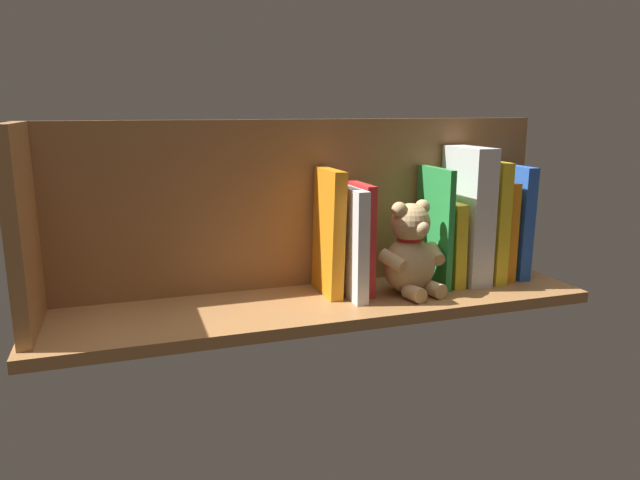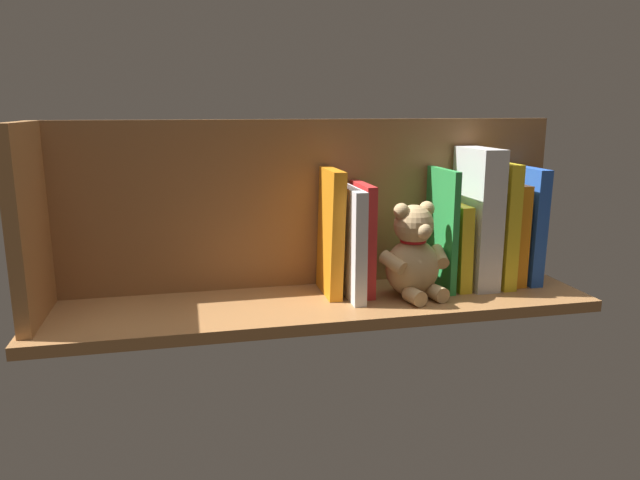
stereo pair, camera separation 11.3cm
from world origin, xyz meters
TOP-DOWN VIEW (x-y plane):
  - ground_plane at (0.00, 0.00)cm, footprint 106.50×26.29cm
  - shelf_back_panel at (0.00, -10.90)cm, footprint 106.50×1.50cm
  - shelf_side_divider at (51.25, 0.00)cm, footprint 2.40×20.29cm
  - book_0 at (-45.79, -3.44)cm, footprint 3.04×12.62cm
  - book_1 at (-42.28, -3.62)cm, footprint 2.38×12.26cm
  - book_2 at (-38.75, -2.77)cm, footprint 2.86×13.96cm
  - dictionary_thick_white at (-33.89, -2.60)cm, footprint 5.03×14.10cm
  - book_3 at (-29.13, -3.05)cm, footprint 2.91×13.40cm
  - book_4 at (-26.22, -2.85)cm, footprint 1.33×13.79cm
  - teddy_bear at (-18.43, 1.91)cm, footprint 14.90×13.64cm
  - book_5 at (-9.48, -3.29)cm, footprint 1.94×12.91cm
  - book_6 at (-6.38, -1.55)cm, footprint 2.35×16.40cm
  - book_7 at (-2.97, -3.51)cm, footprint 3.32×12.47cm

SIDE VIEW (x-z plane):
  - ground_plane at x=0.00cm, z-range -2.20..0.00cm
  - teddy_bear at x=-18.43cm, z-range -1.13..17.69cm
  - book_3 at x=-29.13cm, z-range -0.02..17.54cm
  - book_1 at x=-42.28cm, z-range 0.00..21.20cm
  - book_6 at x=-6.38cm, z-range 0.00..21.65cm
  - book_5 at x=-9.48cm, z-range 0.00..22.06cm
  - book_0 at x=-45.79cm, z-range -0.02..24.40cm
  - book_4 at x=-26.22cm, z-range 0.00..24.62cm
  - book_7 at x=-2.97cm, z-range -0.03..25.00cm
  - book_2 at x=-38.75cm, z-range 0.00..25.69cm
  - dictionary_thick_white at x=-33.89cm, z-range 0.00..28.69cm
  - shelf_back_panel at x=0.00cm, z-range 0.00..34.37cm
  - shelf_side_divider at x=51.25cm, z-range 0.00..34.37cm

